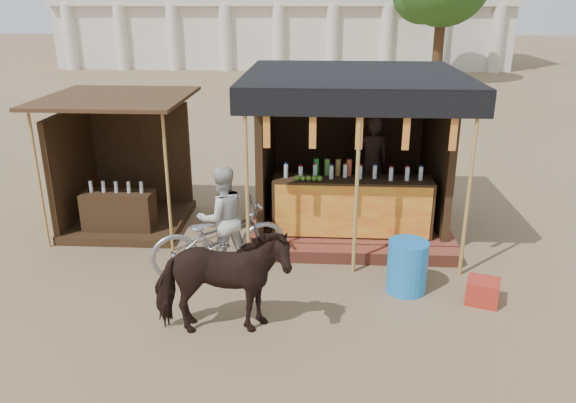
% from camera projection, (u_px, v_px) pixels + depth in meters
% --- Properties ---
extents(ground, '(120.00, 120.00, 0.00)m').
position_uv_depth(ground, '(281.00, 325.00, 7.17)').
color(ground, '#846B4C').
rests_on(ground, ground).
extents(main_stall, '(3.60, 3.61, 2.78)m').
position_uv_depth(main_stall, '(352.00, 172.00, 9.92)').
color(main_stall, brown).
rests_on(main_stall, ground).
extents(secondary_stall, '(2.40, 2.40, 2.38)m').
position_uv_depth(secondary_stall, '(118.00, 180.00, 10.10)').
color(secondary_stall, '#3A2415').
rests_on(secondary_stall, ground).
extents(cow, '(1.75, 0.97, 1.41)m').
position_uv_depth(cow, '(221.00, 283.00, 6.77)').
color(cow, black).
rests_on(cow, ground).
extents(motorbike, '(2.20, 1.53, 1.10)m').
position_uv_depth(motorbike, '(219.00, 237.00, 8.43)').
color(motorbike, gray).
rests_on(motorbike, ground).
extents(bystander, '(0.97, 0.90, 1.61)m').
position_uv_depth(bystander, '(223.00, 218.00, 8.48)').
color(bystander, beige).
rests_on(bystander, ground).
extents(blue_barrel, '(0.57, 0.57, 0.76)m').
position_uv_depth(blue_barrel, '(407.00, 267.00, 7.89)').
color(blue_barrel, blue).
rests_on(blue_barrel, ground).
extents(red_crate, '(0.53, 0.50, 0.33)m').
position_uv_depth(red_crate, '(483.00, 291.00, 7.65)').
color(red_crate, '#A9281C').
rests_on(red_crate, ground).
extents(cooler, '(0.74, 0.60, 0.46)m').
position_uv_depth(cooler, '(410.00, 232.00, 9.42)').
color(cooler, '#176B1C').
rests_on(cooler, ground).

